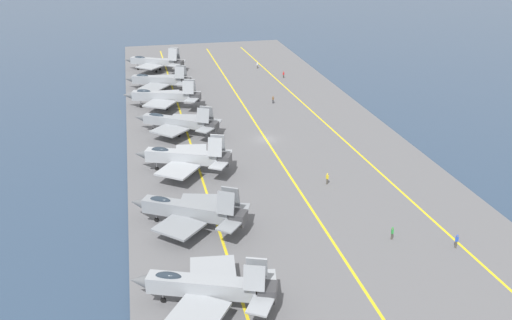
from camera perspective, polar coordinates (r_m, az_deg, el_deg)
name	(u,v)px	position (r m, az deg, el deg)	size (l,w,h in m)	color
ground_plane	(266,141)	(99.88, 1.04, 1.99)	(2000.00, 2000.00, 0.00)	#2D425B
carrier_deck	(266,140)	(99.81, 1.04, 2.09)	(174.49, 50.04, 0.40)	slate
deck_stripe_foul_line	(336,133)	(103.66, 8.46, 2.80)	(157.04, 0.36, 0.01)	yellow
deck_stripe_centerline	(266,139)	(99.73, 1.04, 2.20)	(157.04, 0.36, 0.01)	yellow
deck_stripe_edge_line	(191,145)	(97.60, -6.83, 1.53)	(157.04, 0.36, 0.01)	yellow
parked_jet_second	(205,286)	(57.29, -5.42, -13.12)	(13.12, 15.61, 6.04)	#93999E
parked_jet_third	(189,210)	(70.98, -7.11, -5.26)	(12.70, 15.91, 6.34)	gray
parked_jet_fourth	(184,157)	(86.31, -7.61, 0.32)	(13.66, 15.87, 6.56)	#9EA3A8
parked_jet_fifth	(177,122)	(102.35, -8.30, 3.99)	(13.05, 16.47, 5.92)	gray
parked_jet_sixth	(163,96)	(117.42, -9.77, 6.64)	(12.93, 16.88, 6.36)	#93999E
parked_jet_seventh	(159,80)	(131.31, -10.21, 8.27)	(14.12, 16.19, 5.95)	gray
parked_jet_eighth	(155,62)	(148.30, -10.62, 10.15)	(12.70, 16.52, 6.61)	#93999E
crew_green_vest	(392,233)	(70.78, 14.15, -7.42)	(0.44, 0.37, 1.75)	#4C473D
crew_white_vest	(257,65)	(149.03, 0.14, 9.97)	(0.45, 0.37, 1.75)	#4C473D
crew_red_vest	(284,74)	(139.97, 2.92, 9.00)	(0.42, 0.46, 1.68)	#383328
crew_yellow_vest	(327,178)	(83.08, 7.51, -1.91)	(0.41, 0.31, 1.82)	#4C473D
crew_blue_vest	(457,241)	(71.34, 20.36, -7.96)	(0.43, 0.46, 1.86)	#4C473D
crew_brown_vest	(273,99)	(119.60, 1.81, 6.41)	(0.45, 0.37, 1.69)	#232328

